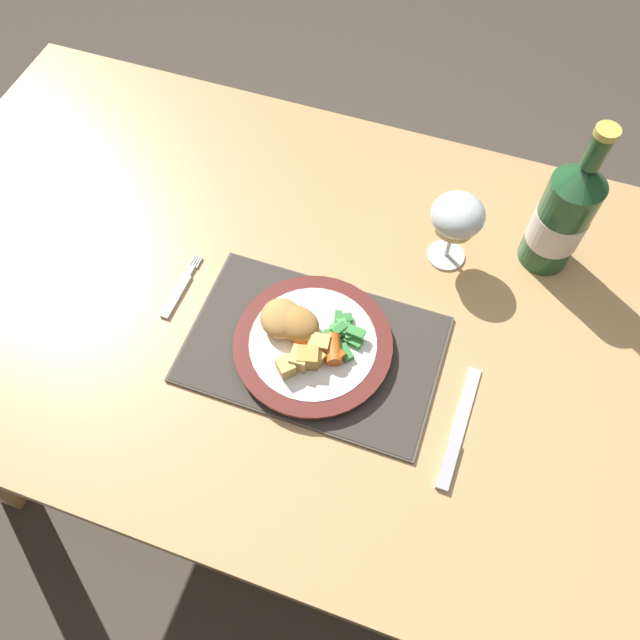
% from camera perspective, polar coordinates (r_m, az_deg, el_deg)
% --- Properties ---
extents(ground_plane, '(6.00, 6.00, 0.00)m').
position_cam_1_polar(ground_plane, '(1.65, -0.51, -11.76)').
color(ground_plane, '#4C4238').
extents(dining_table, '(1.44, 0.82, 0.74)m').
position_cam_1_polar(dining_table, '(1.05, -0.78, -0.79)').
color(dining_table, tan).
rests_on(dining_table, ground).
extents(placemat, '(0.37, 0.24, 0.01)m').
position_cam_1_polar(placemat, '(0.93, -0.61, -2.63)').
color(placemat, brown).
rests_on(placemat, dining_table).
extents(dinner_plate, '(0.23, 0.23, 0.02)m').
position_cam_1_polar(dinner_plate, '(0.92, -0.65, -2.27)').
color(dinner_plate, white).
rests_on(dinner_plate, placemat).
extents(breaded_croquettes, '(0.11, 0.09, 0.04)m').
position_cam_1_polar(breaded_croquettes, '(0.91, -2.81, -0.08)').
color(breaded_croquettes, tan).
rests_on(breaded_croquettes, dinner_plate).
extents(green_beans_pile, '(0.06, 0.08, 0.02)m').
position_cam_1_polar(green_beans_pile, '(0.91, 2.21, -1.06)').
color(green_beans_pile, '#338438').
rests_on(green_beans_pile, dinner_plate).
extents(glazed_carrots, '(0.08, 0.05, 0.02)m').
position_cam_1_polar(glazed_carrots, '(0.89, 0.64, -2.57)').
color(glazed_carrots, '#CC5119').
rests_on(glazed_carrots, dinner_plate).
extents(fork, '(0.02, 0.12, 0.01)m').
position_cam_1_polar(fork, '(1.01, -12.76, 2.60)').
color(fork, silver).
rests_on(fork, dining_table).
extents(table_knife, '(0.02, 0.19, 0.01)m').
position_cam_1_polar(table_knife, '(0.90, 12.33, -10.47)').
color(table_knife, silver).
rests_on(table_knife, dining_table).
extents(wine_glass, '(0.08, 0.08, 0.13)m').
position_cam_1_polar(wine_glass, '(0.97, 12.43, 9.13)').
color(wine_glass, silver).
rests_on(wine_glass, dining_table).
extents(bottle, '(0.08, 0.08, 0.27)m').
position_cam_1_polar(bottle, '(1.01, 21.32, 8.87)').
color(bottle, '#23562D').
rests_on(bottle, dining_table).
extents(roast_potatoes, '(0.07, 0.08, 0.03)m').
position_cam_1_polar(roast_potatoes, '(0.88, -1.25, -3.28)').
color(roast_potatoes, gold).
rests_on(roast_potatoes, dinner_plate).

